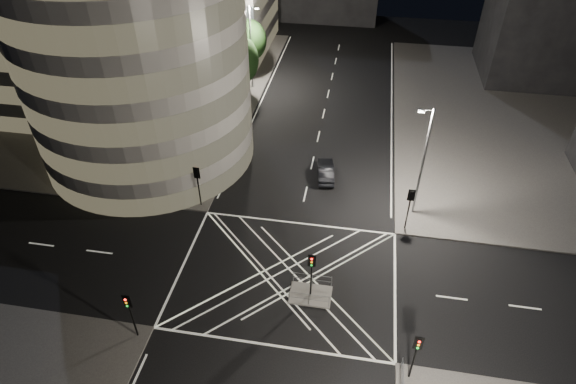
% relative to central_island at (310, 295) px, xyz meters
% --- Properties ---
extents(ground, '(120.00, 120.00, 0.00)m').
position_rel_central_island_xyz_m(ground, '(-2.00, 1.50, -0.07)').
color(ground, black).
rests_on(ground, ground).
extents(sidewalk_far_left, '(42.00, 42.00, 0.15)m').
position_rel_central_island_xyz_m(sidewalk_far_left, '(-31.00, 28.50, 0.00)').
color(sidewalk_far_left, '#494745').
rests_on(sidewalk_far_left, ground).
extents(central_island, '(3.00, 2.00, 0.15)m').
position_rel_central_island_xyz_m(central_island, '(0.00, 0.00, 0.00)').
color(central_island, slate).
rests_on(central_island, ground).
extents(office_tower_curved, '(30.00, 29.00, 27.20)m').
position_rel_central_island_xyz_m(office_tower_curved, '(-22.74, 20.24, 12.58)').
color(office_tower_curved, gray).
rests_on(office_tower_curved, sidewalk_far_left).
extents(building_right_far, '(14.00, 12.00, 15.00)m').
position_rel_central_island_xyz_m(building_right_far, '(24.00, 41.50, 7.58)').
color(building_right_far, black).
rests_on(building_right_far, sidewalk_far_right).
extents(tree_a, '(4.07, 4.07, 6.87)m').
position_rel_central_island_xyz_m(tree_a, '(-12.50, 10.50, 4.59)').
color(tree_a, black).
rests_on(tree_a, sidewalk_far_left).
extents(tree_b, '(4.49, 4.49, 7.45)m').
position_rel_central_island_xyz_m(tree_b, '(-12.50, 16.50, 4.93)').
color(tree_b, black).
rests_on(tree_b, sidewalk_far_left).
extents(tree_c, '(4.25, 4.25, 6.72)m').
position_rel_central_island_xyz_m(tree_c, '(-12.50, 22.50, 4.34)').
color(tree_c, black).
rests_on(tree_c, sidewalk_far_left).
extents(tree_d, '(5.12, 5.12, 7.66)m').
position_rel_central_island_xyz_m(tree_d, '(-12.50, 28.50, 4.79)').
color(tree_d, black).
rests_on(tree_d, sidewalk_far_left).
extents(tree_e, '(4.50, 4.50, 7.36)m').
position_rel_central_island_xyz_m(tree_e, '(-12.50, 34.50, 4.84)').
color(tree_e, black).
rests_on(tree_e, sidewalk_far_left).
extents(traffic_signal_fl, '(0.55, 0.22, 4.00)m').
position_rel_central_island_xyz_m(traffic_signal_fl, '(-10.80, 8.30, 2.84)').
color(traffic_signal_fl, black).
rests_on(traffic_signal_fl, sidewalk_far_left).
extents(traffic_signal_nl, '(0.55, 0.22, 4.00)m').
position_rel_central_island_xyz_m(traffic_signal_nl, '(-10.80, -5.30, 2.84)').
color(traffic_signal_nl, black).
rests_on(traffic_signal_nl, sidewalk_near_left).
extents(traffic_signal_fr, '(0.55, 0.22, 4.00)m').
position_rel_central_island_xyz_m(traffic_signal_fr, '(6.80, 8.30, 2.84)').
color(traffic_signal_fr, black).
rests_on(traffic_signal_fr, sidewalk_far_right).
extents(traffic_signal_nr, '(0.55, 0.22, 4.00)m').
position_rel_central_island_xyz_m(traffic_signal_nr, '(6.80, -5.30, 2.84)').
color(traffic_signal_nr, black).
rests_on(traffic_signal_nr, sidewalk_near_right).
extents(traffic_signal_island, '(0.55, 0.22, 4.00)m').
position_rel_central_island_xyz_m(traffic_signal_island, '(0.00, 0.00, 2.84)').
color(traffic_signal_island, black).
rests_on(traffic_signal_island, central_island).
extents(street_lamp_left_near, '(1.25, 0.25, 10.00)m').
position_rel_central_island_xyz_m(street_lamp_left_near, '(-11.44, 13.50, 5.47)').
color(street_lamp_left_near, slate).
rests_on(street_lamp_left_near, sidewalk_far_left).
extents(street_lamp_left_far, '(1.25, 0.25, 10.00)m').
position_rel_central_island_xyz_m(street_lamp_left_far, '(-11.44, 31.50, 5.47)').
color(street_lamp_left_far, slate).
rests_on(street_lamp_left_far, sidewalk_far_left).
extents(street_lamp_right_far, '(1.25, 0.25, 10.00)m').
position_rel_central_island_xyz_m(street_lamp_right_far, '(7.44, 10.50, 5.47)').
color(street_lamp_right_far, slate).
rests_on(street_lamp_right_far, sidewalk_far_right).
extents(railing_island_south, '(2.80, 0.06, 1.10)m').
position_rel_central_island_xyz_m(railing_island_south, '(0.00, -0.90, 0.62)').
color(railing_island_south, slate).
rests_on(railing_island_south, central_island).
extents(railing_island_north, '(2.80, 0.06, 1.10)m').
position_rel_central_island_xyz_m(railing_island_north, '(0.00, 0.90, 0.62)').
color(railing_island_north, slate).
rests_on(railing_island_north, central_island).
extents(sedan, '(2.07, 4.37, 1.38)m').
position_rel_central_island_xyz_m(sedan, '(-0.50, 14.42, 0.62)').
color(sedan, black).
rests_on(sedan, ground).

